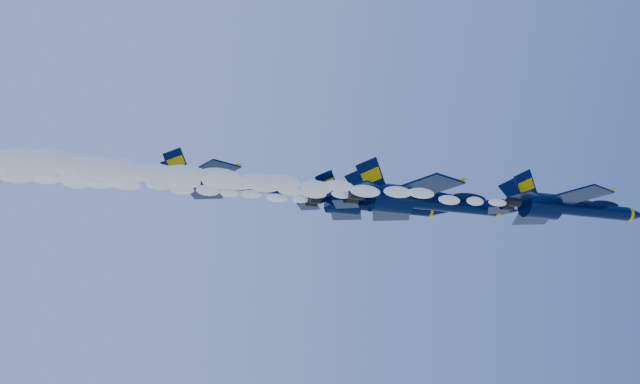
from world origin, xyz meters
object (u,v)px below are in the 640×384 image
object	(u,v)px
jet_lead	(569,208)
jet_fourth	(223,182)
jet_third	(371,204)
jet_second	(425,201)

from	to	relation	value
jet_lead	jet_fourth	distance (m)	36.69
jet_fourth	jet_third	bearing A→B (deg)	-19.41
jet_lead	jet_third	world-z (taller)	jet_third
jet_lead	jet_second	world-z (taller)	jet_second
jet_second	jet_lead	bearing A→B (deg)	-42.08
jet_second	jet_fourth	size ratio (longest dim) A/B	1.18
jet_lead	jet_third	size ratio (longest dim) A/B	0.96
jet_fourth	jet_lead	bearing A→B (deg)	-34.54
jet_lead	jet_fourth	bearing A→B (deg)	145.46
jet_lead	jet_second	size ratio (longest dim) A/B	0.80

